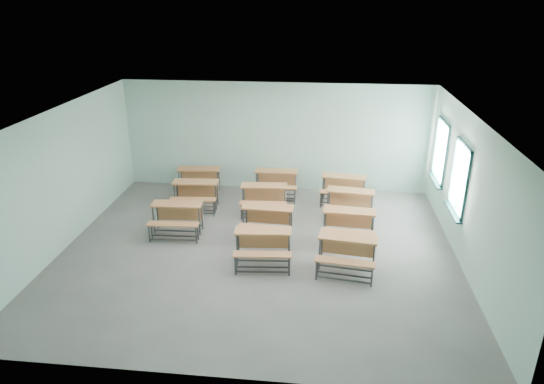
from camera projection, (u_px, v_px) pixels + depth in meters
The scene contains 12 objects.
room at pixel (261, 187), 10.61m from camera, with size 9.04×8.04×3.24m.
desk_unit_r0c1 at pixel (263, 243), 10.49m from camera, with size 1.30×0.93×0.77m.
desk_unit_r0c2 at pixel (347, 250), 10.20m from camera, with size 1.33×0.98×0.77m.
desk_unit_r1c0 at pixel (177, 215), 11.82m from camera, with size 1.27×0.89×0.77m.
desk_unit_r1c1 at pixel (267, 218), 11.65m from camera, with size 1.28×0.90×0.77m.
desk_unit_r1c2 at pixel (349, 222), 11.45m from camera, with size 1.28×0.90×0.77m.
desk_unit_r2c0 at pixel (195, 191), 13.21m from camera, with size 1.29×0.91×0.77m.
desk_unit_r2c1 at pixel (264, 195), 12.95m from camera, with size 1.29×0.91×0.77m.
desk_unit_r2c2 at pixel (350, 201), 12.62m from camera, with size 1.33×0.98×0.77m.
desk_unit_r3c0 at pixel (199, 177), 14.20m from camera, with size 1.32×0.96×0.77m.
desk_unit_r3c1 at pixel (276, 180), 14.01m from camera, with size 1.25×0.85×0.77m.
desk_unit_r3c2 at pixel (343, 186), 13.60m from camera, with size 1.32×0.97×0.77m.
Camera 1 is at (1.39, -9.74, 5.52)m, focal length 32.00 mm.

